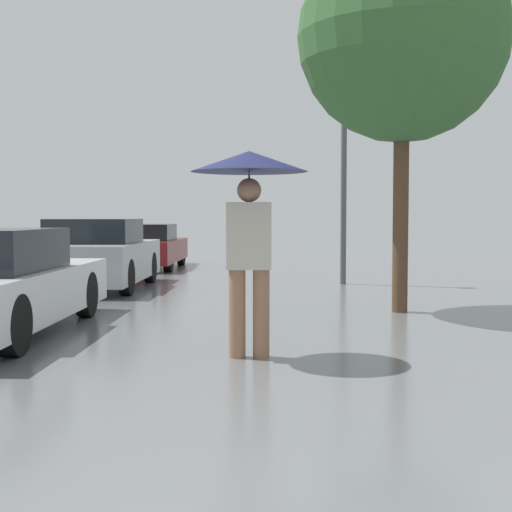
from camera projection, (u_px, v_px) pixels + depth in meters
pedestrian at (249, 194)px, 6.78m from camera, size 1.12×1.12×1.98m
parked_car_third at (98, 256)px, 13.38m from camera, size 1.74×3.85×1.31m
parked_car_farthest at (144, 247)px, 18.58m from camera, size 1.81×4.00×1.15m
tree at (403, 37)px, 9.89m from camera, size 2.93×2.93×5.32m
street_lamp at (344, 137)px, 14.08m from camera, size 0.32×0.32×4.50m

